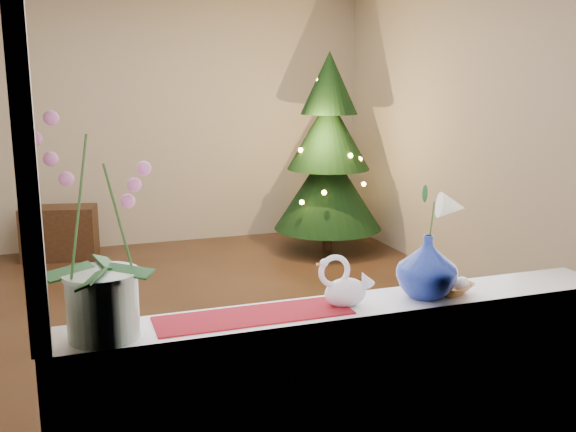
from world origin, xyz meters
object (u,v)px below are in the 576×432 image
object	(u,v)px
swan	(346,281)
amber_dish	(448,288)
blue_vase	(427,262)
paperweight	(462,285)
xmas_tree	(328,153)
orchid_pot	(98,228)
side_table	(60,233)

from	to	relation	value
swan	amber_dish	size ratio (longest dim) A/B	1.46
blue_vase	paperweight	bearing A→B (deg)	-2.80
paperweight	xmas_tree	distance (m)	4.13
orchid_pot	blue_vase	world-z (taller)	orchid_pot
paperweight	side_table	bearing A→B (deg)	108.77
swan	xmas_tree	size ratio (longest dim) A/B	0.11
blue_vase	xmas_tree	distance (m)	4.17
paperweight	amber_dish	bearing A→B (deg)	166.58
swan	side_table	bearing A→B (deg)	118.20
orchid_pot	swan	xyz separation A→B (m)	(0.86, 0.01, -0.27)
swan	paperweight	xyz separation A→B (m)	(0.49, -0.01, -0.06)
orchid_pot	amber_dish	size ratio (longest dim) A/B	4.79
orchid_pot	swan	world-z (taller)	orchid_pot
blue_vase	amber_dish	bearing A→B (deg)	2.79
paperweight	amber_dish	xyz separation A→B (m)	(-0.05, 0.01, -0.01)
xmas_tree	side_table	bearing A→B (deg)	168.13
blue_vase	paperweight	xyz separation A→B (m)	(0.16, -0.01, -0.11)
orchid_pot	paperweight	bearing A→B (deg)	-0.04
amber_dish	xmas_tree	size ratio (longest dim) A/B	0.07
orchid_pot	side_table	xyz separation A→B (m)	(-0.19, 4.53, -1.02)
orchid_pot	swan	size ratio (longest dim) A/B	3.29
orchid_pot	paperweight	size ratio (longest dim) A/B	11.26
swan	blue_vase	world-z (taller)	blue_vase
blue_vase	amber_dish	distance (m)	0.16
orchid_pot	paperweight	xyz separation A→B (m)	(1.35, -0.00, -0.33)
swan	blue_vase	distance (m)	0.34
swan	xmas_tree	xyz separation A→B (m)	(1.59, 3.97, 0.00)
swan	side_table	distance (m)	4.70
side_table	xmas_tree	bearing A→B (deg)	-0.36
blue_vase	paperweight	world-z (taller)	blue_vase
blue_vase	paperweight	distance (m)	0.19
swan	blue_vase	size ratio (longest dim) A/B	0.79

